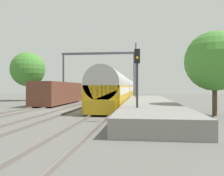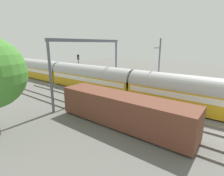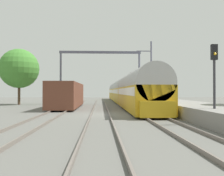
{
  "view_description": "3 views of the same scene",
  "coord_description": "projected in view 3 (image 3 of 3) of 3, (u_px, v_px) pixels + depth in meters",
  "views": [
    {
      "loc": [
        6.78,
        -21.87,
        2.19
      ],
      "look_at": [
        3.8,
        3.41,
        2.12
      ],
      "focal_mm": 38.7,
      "sensor_mm": 36.0,
      "label": 1
    },
    {
      "loc": [
        -16.0,
        0.49,
        7.3
      ],
      "look_at": [
        0.17,
        12.99,
        2.05
      ],
      "focal_mm": 27.7,
      "sensor_mm": 36.0,
      "label": 2
    },
    {
      "loc": [
        0.01,
        -20.81,
        1.9
      ],
      "look_at": [
        1.9,
        20.03,
        2.44
      ],
      "focal_mm": 40.58,
      "sensor_mm": 36.0,
      "label": 3
    }
  ],
  "objects": [
    {
      "name": "passenger_train",
      "position": [
        124.0,
        91.0,
        41.3
      ],
      "size": [
        2.93,
        49.2,
        3.82
      ],
      "color": "gold",
      "rests_on": "ground"
    },
    {
      "name": "track_far_west",
      "position": [
        53.0,
        114.0,
        20.58
      ],
      "size": [
        1.51,
        60.0,
        0.16
      ],
      "color": "#6E655C",
      "rests_on": "ground"
    },
    {
      "name": "railway_signal_near",
      "position": [
        214.0,
        73.0,
        14.58
      ],
      "size": [
        0.36,
        0.3,
        4.62
      ],
      "color": "#2D2D33",
      "rests_on": "ground"
    },
    {
      "name": "track_east",
      "position": [
        146.0,
        113.0,
        20.93
      ],
      "size": [
        1.51,
        60.0,
        0.16
      ],
      "color": "#6E655C",
      "rests_on": "ground"
    },
    {
      "name": "ground",
      "position": [
        100.0,
        114.0,
        20.76
      ],
      "size": [
        120.0,
        120.0,
        0.0
      ],
      "primitive_type": "plane",
      "color": "#61615B"
    },
    {
      "name": "catenary_gantry",
      "position": [
        100.0,
        66.0,
        37.35
      ],
      "size": [
        12.01,
        0.28,
        7.86
      ],
      "color": "slate",
      "rests_on": "ground"
    },
    {
      "name": "catenary_pole_east_mid",
      "position": [
        151.0,
        73.0,
        30.76
      ],
      "size": [
        1.9,
        0.2,
        8.0
      ],
      "color": "slate",
      "rests_on": "ground"
    },
    {
      "name": "platform",
      "position": [
        184.0,
        107.0,
        23.11
      ],
      "size": [
        4.4,
        28.0,
        0.9
      ],
      "color": "gray",
      "rests_on": "ground"
    },
    {
      "name": "person_crossing",
      "position": [
        135.0,
        97.0,
        36.73
      ],
      "size": [
        0.47,
        0.4,
        1.73
      ],
      "rotation": [
        0.0,
        0.0,
        5.77
      ],
      "color": "#313131",
      "rests_on": "ground"
    },
    {
      "name": "tree_west_background",
      "position": [
        19.0,
        69.0,
        36.05
      ],
      "size": [
        5.6,
        5.6,
        7.96
      ],
      "color": "#4C3826",
      "rests_on": "ground"
    },
    {
      "name": "railway_signal_far",
      "position": [
        132.0,
        83.0,
        46.21
      ],
      "size": [
        0.36,
        0.3,
        5.37
      ],
      "color": "#2D2D33",
      "rests_on": "ground"
    },
    {
      "name": "freight_car",
      "position": [
        67.0,
        95.0,
        29.35
      ],
      "size": [
        2.8,
        13.0,
        2.7
      ],
      "color": "brown",
      "rests_on": "ground"
    },
    {
      "name": "track_west",
      "position": [
        100.0,
        113.0,
        20.76
      ],
      "size": [
        1.52,
        60.0,
        0.16
      ],
      "color": "#6E655C",
      "rests_on": "ground"
    }
  ]
}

